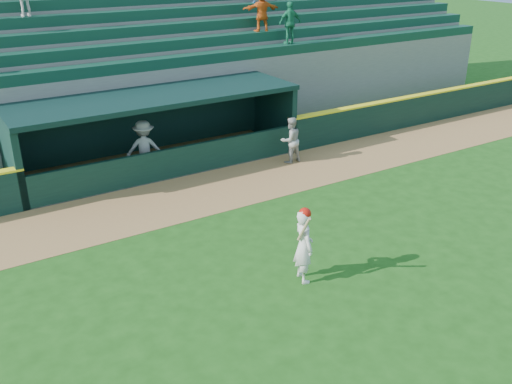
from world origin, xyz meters
TOP-DOWN VIEW (x-y plane):
  - ground at (0.00, 0.00)m, footprint 120.00×120.00m
  - warning_track at (0.00, 4.90)m, footprint 40.00×3.00m
  - field_wall_right at (12.25, 6.55)m, footprint 15.50×0.30m
  - wall_stripe_right at (12.25, 6.55)m, footprint 15.50×0.32m
  - dugout_player_front at (3.94, 5.70)m, footprint 0.78×0.61m
  - dugout_player_inside at (-0.71, 7.20)m, footprint 1.34×1.05m
  - dugout at (0.00, 8.00)m, footprint 9.40×2.80m
  - stands at (-0.04, 12.57)m, footprint 34.50×6.25m
  - batter_at_plate at (-0.13, -0.58)m, footprint 0.52×0.83m

SIDE VIEW (x-z plane):
  - ground at x=0.00m, z-range 0.00..0.00m
  - warning_track at x=0.00m, z-range 0.00..0.01m
  - field_wall_right at x=12.25m, z-range 0.00..1.20m
  - dugout_player_front at x=3.94m, z-range 0.00..1.58m
  - batter_at_plate at x=-0.13m, z-range 0.00..1.78m
  - dugout_player_inside at x=-0.71m, z-range 0.00..1.82m
  - wall_stripe_right at x=12.25m, z-range 1.20..1.26m
  - dugout at x=0.00m, z-range 0.13..2.59m
  - stands at x=-0.04m, z-range -1.30..6.10m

